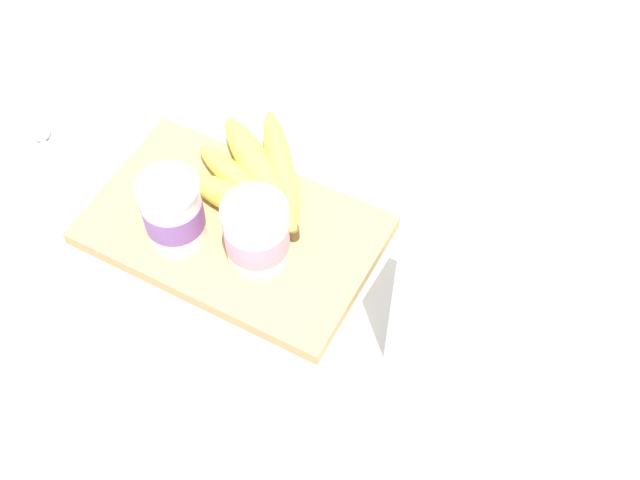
{
  "coord_description": "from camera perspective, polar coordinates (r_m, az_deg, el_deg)",
  "views": [
    {
      "loc": [
        -0.36,
        0.45,
        0.82
      ],
      "look_at": [
        -0.12,
        0.0,
        0.07
      ],
      "focal_mm": 47.14,
      "sensor_mm": 36.0,
      "label": 1
    }
  ],
  "objects": [
    {
      "name": "ground_plane",
      "position": [
        1.0,
        -5.86,
        0.33
      ],
      "size": [
        2.4,
        2.4,
        0.0
      ],
      "primitive_type": "plane",
      "color": "silver"
    },
    {
      "name": "cutting_board",
      "position": [
        0.99,
        -5.91,
        0.65
      ],
      "size": [
        0.34,
        0.21,
        0.02
      ],
      "primitive_type": "cube",
      "color": "tan",
      "rests_on": "ground_plane"
    },
    {
      "name": "cereal_box",
      "position": [
        0.8,
        12.71,
        -4.81
      ],
      "size": [
        0.21,
        0.07,
        0.28
      ],
      "primitive_type": "cube",
      "rotation": [
        0.0,
        0.0,
        3.11
      ],
      "color": "white",
      "rests_on": "ground_plane"
    },
    {
      "name": "yogurt_cup_front",
      "position": [
        0.92,
        -4.33,
        0.48
      ],
      "size": [
        0.07,
        0.07,
        0.09
      ],
      "color": "white",
      "rests_on": "cutting_board"
    },
    {
      "name": "yogurt_cup_back",
      "position": [
        0.95,
        -9.95,
        1.91
      ],
      "size": [
        0.07,
        0.07,
        0.09
      ],
      "color": "white",
      "rests_on": "cutting_board"
    },
    {
      "name": "banana_bunch",
      "position": [
        1.0,
        -4.33,
        4.05
      ],
      "size": [
        0.18,
        0.17,
        0.04
      ],
      "color": "#E6D748",
      "rests_on": "cutting_board"
    },
    {
      "name": "spoon",
      "position": [
        1.13,
        -18.29,
        6.03
      ],
      "size": [
        0.1,
        0.11,
        0.01
      ],
      "color": "silver",
      "rests_on": "ground_plane"
    }
  ]
}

